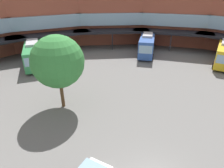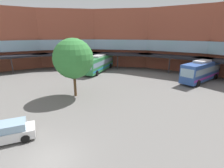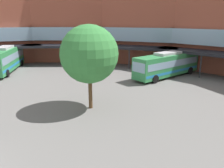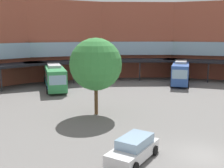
% 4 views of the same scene
% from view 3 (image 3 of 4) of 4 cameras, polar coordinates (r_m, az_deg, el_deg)
% --- Properties ---
extents(station_building, '(80.85, 46.12, 13.75)m').
position_cam_3_polar(station_building, '(25.47, 15.33, 12.34)').
color(station_building, '#9E4C38').
rests_on(station_building, ground).
extents(bus_0, '(11.03, 9.70, 3.97)m').
position_cam_3_polar(bus_0, '(39.70, -25.60, 5.84)').
color(bus_0, '#338C4C').
rests_on(bus_0, ground).
extents(bus_1, '(4.24, 12.11, 3.62)m').
position_cam_3_polar(bus_1, '(33.30, 13.99, 4.91)').
color(bus_1, '#338C4C').
rests_on(bus_1, ground).
extents(plaza_tree, '(5.24, 5.24, 7.76)m').
position_cam_3_polar(plaza_tree, '(20.07, -5.85, 7.59)').
color(plaza_tree, brown).
rests_on(plaza_tree, ground).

